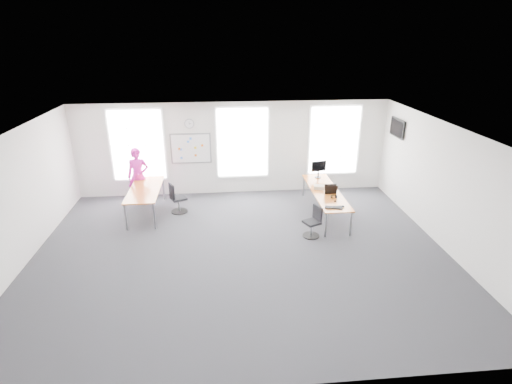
{
  "coord_description": "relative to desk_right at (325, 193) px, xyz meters",
  "views": [
    {
      "loc": [
        -0.44,
        -8.46,
        5.02
      ],
      "look_at": [
        0.47,
        1.2,
        1.1
      ],
      "focal_mm": 28.0,
      "sensor_mm": 36.0,
      "label": 1
    }
  ],
  "objects": [
    {
      "name": "headphones",
      "position": [
        0.08,
        -0.54,
        0.09
      ],
      "size": [
        0.17,
        0.09,
        0.1
      ],
      "rotation": [
        0.0,
        0.0,
        0.22
      ],
      "color": "black",
      "rests_on": "desk_right"
    },
    {
      "name": "wall_left",
      "position": [
        -7.58,
        -2.03,
        0.83
      ],
      "size": [
        0.0,
        10.0,
        10.0
      ],
      "primitive_type": "plane",
      "rotation": [
        1.57,
        0.0,
        1.57
      ],
      "color": "white",
      "rests_on": "ground"
    },
    {
      "name": "paper_stack",
      "position": [
        -0.15,
        0.2,
        0.1
      ],
      "size": [
        0.34,
        0.29,
        0.1
      ],
      "primitive_type": "cube",
      "rotation": [
        0.0,
        0.0,
        -0.28
      ],
      "color": "beige",
      "rests_on": "desk_right"
    },
    {
      "name": "chair_left",
      "position": [
        -4.33,
        0.51,
        -0.27
      ],
      "size": [
        0.55,
        0.55,
        0.92
      ],
      "rotation": [
        0.0,
        0.0,
        1.99
      ],
      "color": "black",
      "rests_on": "ground"
    },
    {
      "name": "wall_right",
      "position": [
        2.42,
        -2.03,
        0.83
      ],
      "size": [
        0.0,
        10.0,
        10.0
      ],
      "primitive_type": "plane",
      "rotation": [
        1.57,
        0.0,
        -1.57
      ],
      "color": "white",
      "rests_on": "ground"
    },
    {
      "name": "window_right",
      "position": [
        0.72,
        1.94,
        1.03
      ],
      "size": [
        1.6,
        0.06,
        2.2
      ],
      "primitive_type": "cube",
      "color": "white",
      "rests_on": "wall_back"
    },
    {
      "name": "wall_front",
      "position": [
        -2.58,
        -6.03,
        0.83
      ],
      "size": [
        10.0,
        0.0,
        10.0
      ],
      "primitive_type": "plane",
      "rotation": [
        -1.57,
        0.0,
        0.0
      ],
      "color": "white",
      "rests_on": "ground"
    },
    {
      "name": "ceiling",
      "position": [
        -2.58,
        -2.03,
        2.33
      ],
      "size": [
        10.0,
        10.0,
        0.0
      ],
      "primitive_type": "plane",
      "rotation": [
        3.14,
        0.0,
        0.0
      ],
      "color": "white",
      "rests_on": "ground"
    },
    {
      "name": "tv",
      "position": [
        2.37,
        0.97,
        1.63
      ],
      "size": [
        0.06,
        0.9,
        0.55
      ],
      "primitive_type": "cube",
      "color": "black",
      "rests_on": "wall_right"
    },
    {
      "name": "person",
      "position": [
        -5.53,
        1.32,
        0.22
      ],
      "size": [
        0.67,
        0.46,
        1.77
      ],
      "primitive_type": "imported",
      "rotation": [
        0.0,
        0.0,
        0.06
      ],
      "color": "#E621B4",
      "rests_on": "ground"
    },
    {
      "name": "window_left",
      "position": [
        -5.58,
        1.94,
        1.03
      ],
      "size": [
        1.6,
        0.06,
        2.2
      ],
      "primitive_type": "cube",
      "color": "white",
      "rests_on": "wall_back"
    },
    {
      "name": "desk_right",
      "position": [
        0.0,
        0.0,
        0.0
      ],
      "size": [
        0.79,
        2.95,
        0.72
      ],
      "color": "#C77124",
      "rests_on": "ground"
    },
    {
      "name": "mouse",
      "position": [
        0.17,
        -1.15,
        0.07
      ],
      "size": [
        0.08,
        0.12,
        0.04
      ],
      "primitive_type": "ellipsoid",
      "rotation": [
        0.0,
        0.0,
        0.09
      ],
      "color": "black",
      "rests_on": "desk_right"
    },
    {
      "name": "floor",
      "position": [
        -2.58,
        -2.03,
        -0.67
      ],
      "size": [
        10.0,
        10.0,
        0.0
      ],
      "primitive_type": "plane",
      "color": "#2A292F",
      "rests_on": "ground"
    },
    {
      "name": "wall_back",
      "position": [
        -2.58,
        1.97,
        0.83
      ],
      "size": [
        10.0,
        0.0,
        10.0
      ],
      "primitive_type": "plane",
      "rotation": [
        1.57,
        0.0,
        0.0
      ],
      "color": "white",
      "rests_on": "ground"
    },
    {
      "name": "window_mid",
      "position": [
        -2.28,
        1.94,
        1.03
      ],
      "size": [
        1.6,
        0.06,
        2.2
      ],
      "primitive_type": "cube",
      "color": "white",
      "rests_on": "wall_back"
    },
    {
      "name": "monitor",
      "position": [
        0.05,
        1.13,
        0.38
      ],
      "size": [
        0.49,
        0.2,
        0.55
      ],
      "rotation": [
        0.0,
        0.0,
        0.23
      ],
      "color": "black",
      "rests_on": "desk_right"
    },
    {
      "name": "laptop_sleeve",
      "position": [
        0.09,
        -0.23,
        0.18
      ],
      "size": [
        0.34,
        0.18,
        0.28
      ],
      "rotation": [
        0.0,
        0.0,
        0.0
      ],
      "color": "black",
      "rests_on": "desk_right"
    },
    {
      "name": "lens_cap",
      "position": [
        0.07,
        -0.76,
        0.05
      ],
      "size": [
        0.07,
        0.07,
        0.01
      ],
      "primitive_type": "cylinder",
      "rotation": [
        0.0,
        0.0,
        -0.07
      ],
      "color": "black",
      "rests_on": "desk_right"
    },
    {
      "name": "keyboard",
      "position": [
        -0.09,
        -1.19,
        0.06
      ],
      "size": [
        0.49,
        0.3,
        0.02
      ],
      "primitive_type": "cube",
      "rotation": [
        0.0,
        0.0,
        -0.32
      ],
      "color": "black",
      "rests_on": "desk_right"
    },
    {
      "name": "chair_right",
      "position": [
        -0.65,
        -1.32,
        -0.31
      ],
      "size": [
        0.5,
        0.5,
        0.83
      ],
      "rotation": [
        0.0,
        0.0,
        -1.15
      ],
      "color": "black",
      "rests_on": "ground"
    },
    {
      "name": "desk_left",
      "position": [
        -5.21,
        0.49,
        0.06
      ],
      "size": [
        0.87,
        2.17,
        0.79
      ],
      "color": "#C77124",
      "rests_on": "ground"
    },
    {
      "name": "whiteboard",
      "position": [
        -3.93,
        1.94,
        0.88
      ],
      "size": [
        1.2,
        0.03,
        0.9
      ],
      "primitive_type": "cube",
      "color": "white",
      "rests_on": "wall_back"
    },
    {
      "name": "wall_clock",
      "position": [
        -3.93,
        1.94,
        1.68
      ],
      "size": [
        0.3,
        0.04,
        0.3
      ],
      "primitive_type": "cylinder",
      "rotation": [
        1.57,
        0.0,
        0.0
      ],
      "color": "gray",
      "rests_on": "wall_back"
    }
  ]
}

